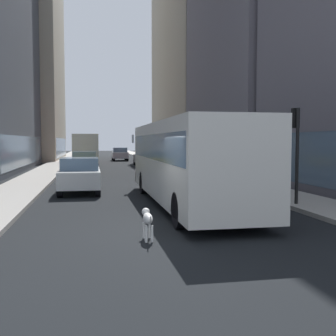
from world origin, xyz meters
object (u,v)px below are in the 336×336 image
Objects in this scene: car_grey_wagon at (144,157)px; car_silver_sedan at (120,154)px; car_red_coupe at (87,155)px; car_yellow_taxi at (84,162)px; traffic_light_near at (296,140)px; box_truck at (86,149)px; dalmatian_dog at (147,219)px; car_white_van at (80,175)px; transit_bus at (185,157)px.

car_silver_sedan is at bearing 98.04° from car_grey_wagon.
car_red_coupe and car_yellow_taxi have the same top height.
car_yellow_taxi is 19.65m from traffic_light_near.
car_yellow_taxi is at bearing -125.22° from car_grey_wagon.
box_truck reaches higher than dalmatian_dog.
car_silver_sedan is 37.49m from traffic_light_near.
car_white_van is (0.00, -28.20, 0.00)m from car_red_coupe.
car_white_van is 9.83m from traffic_light_near.
box_truck is at bearing -110.65° from car_silver_sedan.
traffic_light_near is (2.10, -25.94, 1.62)m from car_grey_wagon.
car_white_van is at bearing -105.61° from car_grey_wagon.
car_red_coupe is at bearing 90.00° from box_truck.
box_truck is at bearing 106.11° from traffic_light_near.
car_white_van is at bearing 100.84° from dalmatian_dog.
car_yellow_taxi is (-5.60, -7.93, 0.00)m from car_grey_wagon.
car_yellow_taxi is (-4.00, 16.54, -0.96)m from transit_bus.
car_red_coupe is at bearing 90.00° from car_white_van.
car_grey_wagon is 29.93m from dalmatian_dog.
transit_bus is at bearing 158.38° from traffic_light_near.
box_truck reaches higher than car_grey_wagon.
transit_bus is 25.51m from box_truck.
dalmatian_dog is at bearing -86.52° from box_truck.
car_grey_wagon is 0.91× the size of car_white_van.
traffic_light_near is at bearing 32.66° from dalmatian_dog.
car_white_van is at bearing 132.10° from transit_bus.
car_yellow_taxi is at bearing 94.85° from dalmatian_dog.
car_grey_wagon is at bearing 54.78° from car_yellow_taxi.
traffic_light_near reaches higher than car_grey_wagon.
car_yellow_taxi is at bearing -90.00° from car_red_coupe.
car_white_van is (-4.00, 4.43, -0.95)m from transit_bus.
box_truck is (-0.00, -7.43, 0.84)m from car_red_coupe.
car_silver_sedan and car_white_van have the same top height.
car_white_van is at bearing -97.26° from car_silver_sedan.
dalmatian_dog is (1.85, -9.64, -0.31)m from car_white_van.
dalmatian_dog is (-2.15, -5.22, -1.26)m from transit_bus.
car_grey_wagon and car_silver_sedan have the same top height.
traffic_light_near is at bearing -21.62° from transit_bus.
transit_bus reaches higher than car_grey_wagon.
box_truck is (-0.00, 20.77, 0.84)m from car_white_van.
car_white_van is at bearing -90.00° from car_red_coupe.
car_silver_sedan is 4.08× the size of dalmatian_dog.
dalmatian_dog is at bearing -79.16° from car_white_van.
car_red_coupe is 1.12× the size of car_yellow_taxi.
car_red_coupe is at bearing 124.50° from car_grey_wagon.
transit_bus is 2.68× the size of car_white_van.
traffic_light_near is at bearing -37.43° from car_white_van.
transit_bus is 4.03m from traffic_light_near.
dalmatian_dog is at bearing -93.00° from car_silver_sedan.
car_red_coupe is at bearing 92.80° from dalmatian_dog.
transit_bus is 2.94× the size of car_silver_sedan.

